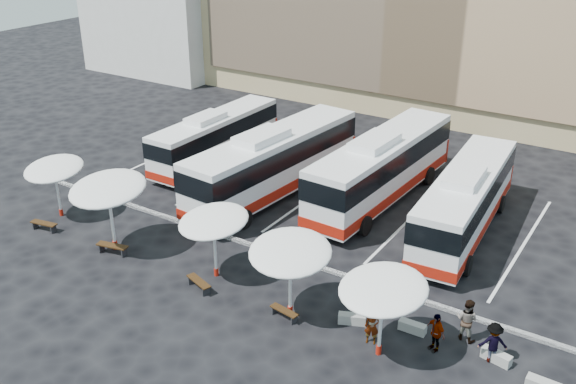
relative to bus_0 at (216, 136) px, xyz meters
The scene contains 23 objects.
ground 11.97m from the bus_0, 46.34° to the right, with size 120.00×120.00×0.00m, color black.
curb_divider 11.60m from the bus_0, 44.61° to the right, with size 34.00×0.25×0.15m, color black.
bay_lines 8.38m from the bus_0, ahead, with size 24.15×12.00×0.01m.
bus_0 is the anchor object (origin of this frame).
bus_1 6.53m from the bus_0, 20.21° to the right, with size 3.93×13.35×4.18m.
bus_2 11.71m from the bus_0, ahead, with size 3.48×13.12×4.13m.
bus_3 17.10m from the bus_0, ahead, with size 3.41×12.13×3.80m.
sunshade_0 11.22m from the bus_0, 102.01° to the right, with size 3.66×3.70×3.30m.
sunshade_1 12.40m from the bus_0, 76.16° to the right, with size 3.87×3.92×3.90m.
sunshade_2 14.26m from the bus_0, 51.85° to the right, with size 4.19×4.22×3.36m.
sunshade_3 17.92m from the bus_0, 41.78° to the right, with size 4.20×4.23×3.57m.
sunshade_4 21.48m from the bus_0, 34.84° to the right, with size 4.38×4.41×3.50m.
wood_bench_0 12.77m from the bus_0, 97.52° to the right, with size 1.55×0.67×0.46m.
wood_bench_1 12.86m from the bus_0, 75.40° to the right, with size 1.68×0.78×0.50m.
wood_bench_2 15.40m from the bus_0, 54.72° to the right, with size 1.54×0.85×0.46m.
wood_bench_3 18.13m from the bus_0, 42.77° to the right, with size 1.38×0.56×0.41m.
conc_bench_0 19.37m from the bus_0, 34.93° to the right, with size 1.14×0.38×0.43m, color gray.
conc_bench_1 20.90m from the bus_0, 29.40° to the right, with size 1.12×0.37×0.42m, color gray.
conc_bench_2 23.93m from the bus_0, 25.39° to the right, with size 1.14×0.38×0.43m, color gray.
passenger_0 20.75m from the bus_0, 34.60° to the right, with size 0.58×0.38×1.60m, color black.
passenger_1 22.27m from the bus_0, 25.39° to the right, with size 0.89×0.69×1.83m, color black.
passenger_2 22.16m from the bus_0, 29.30° to the right, with size 0.98×0.41×1.67m, color black.
passenger_3 23.74m from the bus_0, 25.74° to the right, with size 1.09×0.63×1.69m, color black.
Camera 1 is at (17.18, -22.35, 16.17)m, focal length 40.00 mm.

